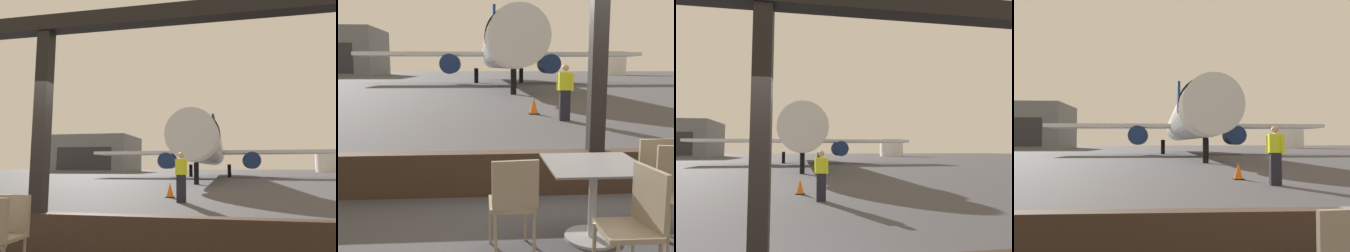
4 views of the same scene
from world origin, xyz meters
The scene contains 8 objects.
ground_plane centered at (0.00, 40.00, 0.00)m, with size 220.00×220.00×0.00m, color #424247.
window_frame centered at (0.00, 0.00, 1.30)m, with size 9.19×0.24×3.55m.
cafe_chair_aisle_left centered at (0.36, -1.13, 0.55)m, with size 0.40×0.40×0.91m.
airplane centered at (0.55, 33.26, 3.25)m, with size 28.51×37.17×9.99m.
ground_crew_worker centered at (1.13, 6.81, 0.90)m, with size 0.47×0.39×1.74m.
traffic_cone centered at (0.41, 8.55, 0.28)m, with size 0.36×0.36×0.59m.
distant_hangar centered at (-32.78, 78.37, 4.79)m, with size 20.90×16.84×9.58m.
fuel_storage_tank centered at (26.66, 76.21, 2.46)m, with size 6.64×6.64×4.92m, color white.
Camera 1 is at (2.73, -4.27, 1.22)m, focal length 33.74 mm.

